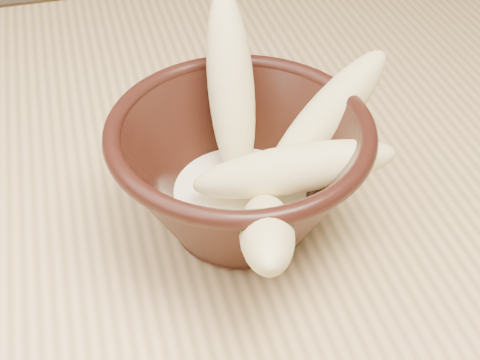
# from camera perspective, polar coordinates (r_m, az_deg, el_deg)

# --- Properties ---
(table) EXTENTS (1.20, 0.80, 0.75)m
(table) POSITION_cam_1_polar(r_m,az_deg,el_deg) (0.65, -11.64, -7.19)
(table) COLOR #E3B97D
(table) RESTS_ON ground
(bowl) EXTENTS (0.20, 0.20, 0.11)m
(bowl) POSITION_cam_1_polar(r_m,az_deg,el_deg) (0.52, 0.00, 0.78)
(bowl) COLOR black
(bowl) RESTS_ON table
(milk_puddle) EXTENTS (0.11, 0.11, 0.02)m
(milk_puddle) POSITION_cam_1_polar(r_m,az_deg,el_deg) (0.53, 0.00, -1.42)
(milk_puddle) COLOR #F0E4C1
(milk_puddle) RESTS_ON bowl
(banana_upright) EXTENTS (0.05, 0.12, 0.15)m
(banana_upright) POSITION_cam_1_polar(r_m,az_deg,el_deg) (0.54, -0.78, 8.02)
(banana_upright) COLOR #E3D586
(banana_upright) RESTS_ON bowl
(banana_right) EXTENTS (0.14, 0.08, 0.12)m
(banana_right) POSITION_cam_1_polar(r_m,az_deg,el_deg) (0.54, 7.27, 5.18)
(banana_right) COLOR #E3D586
(banana_right) RESTS_ON bowl
(banana_across) EXTENTS (0.16, 0.07, 0.07)m
(banana_across) POSITION_cam_1_polar(r_m,az_deg,el_deg) (0.50, 4.48, 0.90)
(banana_across) COLOR #E3D586
(banana_across) RESTS_ON bowl
(banana_front) EXTENTS (0.08, 0.15, 0.11)m
(banana_front) POSITION_cam_1_polar(r_m,az_deg,el_deg) (0.45, 2.28, -4.36)
(banana_front) COLOR #E3D586
(banana_front) RESTS_ON bowl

